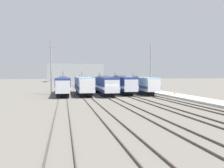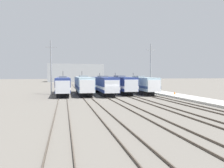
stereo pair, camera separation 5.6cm
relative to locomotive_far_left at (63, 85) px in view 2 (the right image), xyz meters
The scene contains 16 objects.
ground_plane 11.96m from the locomotive_far_left, 42.99° to the right, with size 400.00×400.00×0.00m, color #666059.
rail_pair_far_left 8.28m from the locomotive_far_left, 90.00° to the right, with size 1.50×120.00×0.15m.
rail_pair_center_left 9.33m from the locomotive_far_left, 61.79° to the right, with size 1.51×120.00×0.15m.
rail_pair_center 11.95m from the locomotive_far_left, 42.99° to the right, with size 1.51×120.00×0.15m.
rail_pair_center_right 15.35m from the locomotive_far_left, 31.86° to the right, with size 1.51×120.00×0.15m.
rail_pair_far_right 19.12m from the locomotive_far_left, 24.99° to the right, with size 1.50×120.00×0.15m.
locomotive_far_left is the anchor object (origin of this frame).
locomotive_center_left 4.31m from the locomotive_far_left, ahead, with size 3.02×16.58×5.07m.
locomotive_center 8.62m from the locomotive_far_left, ahead, with size 3.02×19.62×4.71m.
locomotive_center_right 13.13m from the locomotive_far_left, 10.05° to the left, with size 3.05×18.98×4.80m.
locomotive_far_right 17.27m from the locomotive_far_left, ahead, with size 2.88×18.37×4.77m.
catenary_tower_left 4.80m from the locomotive_far_left, 152.35° to the left, with size 2.34×0.30×11.51m.
catenary_tower_right 20.61m from the locomotive_far_left, ahead, with size 2.34×0.30×11.51m.
platform 23.32m from the locomotive_far_left, 20.23° to the right, with size 4.00×120.00×0.34m.
traffic_cone 23.06m from the locomotive_far_left, 17.89° to the right, with size 0.37×0.37×0.59m.
depot_building 93.52m from the locomotive_far_left, 85.42° to the left, with size 33.72×14.28×10.99m.
Camera 2 is at (-8.35, -38.92, 4.23)m, focal length 35.00 mm.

